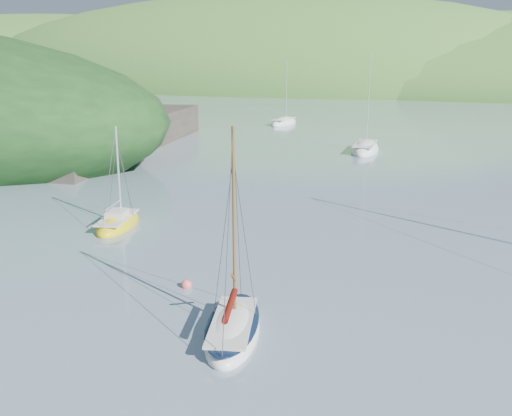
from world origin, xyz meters
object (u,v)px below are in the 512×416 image
(distant_sloop_a, at_px, (365,150))
(distant_sloop_c, at_px, (284,123))
(sailboat_yellow, at_px, (118,224))
(daysailer_white, at_px, (233,329))

(distant_sloop_a, relative_size, distant_sloop_c, 1.10)
(distant_sloop_c, bearing_deg, sailboat_yellow, -76.61)
(daysailer_white, relative_size, distant_sloop_c, 0.83)
(daysailer_white, distance_m, distant_sloop_c, 66.19)
(distant_sloop_c, bearing_deg, daysailer_white, -67.41)
(daysailer_white, xyz_separation_m, sailboat_yellow, (-12.08, 10.13, -0.03))
(sailboat_yellow, relative_size, distant_sloop_c, 0.66)
(sailboat_yellow, distance_m, distant_sloop_c, 53.65)
(distant_sloop_a, distance_m, distant_sloop_c, 25.78)
(daysailer_white, relative_size, sailboat_yellow, 1.25)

